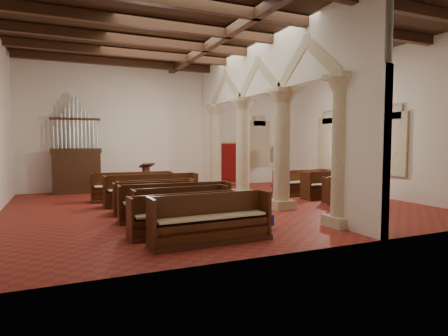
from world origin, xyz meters
The scene contains 32 objects.
floor centered at (0.00, 0.00, 0.00)m, with size 14.00×14.00×0.00m, color maroon.
ceiling centered at (0.00, 0.00, 6.00)m, with size 14.00×14.00×0.00m, color #331E11.
wall_back centered at (0.00, 6.00, 3.00)m, with size 14.00×0.02×6.00m, color white.
wall_front centered at (0.00, -6.00, 3.00)m, with size 14.00×0.02×6.00m, color white.
wall_right centered at (7.00, 0.00, 3.00)m, with size 0.02×12.00×6.00m, color white.
ceiling_beams centered at (0.00, 0.00, 5.82)m, with size 13.80×11.80×0.30m, color #391F12, non-canonical shape.
arcade centered at (1.80, 0.00, 3.56)m, with size 0.90×11.90×6.00m.
window_right_a centered at (6.98, -1.50, 2.20)m, with size 0.03×1.00×2.20m, color #306C59.
window_right_b centered at (6.98, 2.50, 2.20)m, with size 0.03×1.00×2.20m, color #306C59.
window_back centered at (5.00, 5.98, 2.20)m, with size 1.00×0.03×2.20m, color #306C59.
pipe_organ centered at (-4.50, 5.50, 1.37)m, with size 2.10×0.85×4.40m.
lectern centered at (-1.70, 4.01, 0.57)m, with size 0.66×0.69×1.37m.
dossal_curtain centered at (3.50, 5.92, 1.17)m, with size 1.80×0.07×2.17m.
processional_banner centered at (4.87, 4.23, 0.77)m, with size 0.46×0.59×2.17m.
hymnal_box_a centered at (-0.16, -3.96, 0.24)m, with size 0.28×0.22×0.28m, color navy.
hymnal_box_b centered at (-0.01, -2.66, 0.25)m, with size 0.30×0.24×0.30m, color #14188F.
hymnal_box_c centered at (-1.73, -0.71, 0.24)m, with size 0.28×0.23×0.28m, color navy.
tube_heater_a centered at (-1.50, -4.46, 0.16)m, with size 0.11×0.11×1.10m, color white.
tube_heater_b centered at (-1.25, -4.23, 0.16)m, with size 0.09×0.09×0.93m, color white.
nave_pew_0 centered at (-2.00, -4.60, 0.37)m, with size 2.86×0.85×1.11m.
nave_pew_1 centered at (-2.28, -3.61, 0.33)m, with size 2.85×0.83×1.01m.
nave_pew_2 centered at (-2.07, -2.49, 0.34)m, with size 2.72×0.80×1.03m.
nave_pew_3 centered at (-2.03, -1.83, 0.35)m, with size 3.32×0.89×1.07m.
nave_pew_4 centered at (-2.40, -0.60, 0.33)m, with size 2.57×0.83×1.01m.
nave_pew_5 centered at (-2.16, 0.05, 0.33)m, with size 2.61×0.69×0.99m.
nave_pew_6 centered at (-2.10, 1.08, 0.36)m, with size 3.39×0.82×1.11m.
nave_pew_7 centered at (-2.59, 2.34, 0.36)m, with size 3.11×0.89×1.10m.
aisle_pew_0 centered at (4.71, -1.84, 0.36)m, with size 2.00×0.84×1.06m.
aisle_pew_1 centered at (4.78, -1.28, 0.33)m, with size 1.75×0.69×0.96m.
aisle_pew_2 centered at (4.57, -0.22, 0.37)m, with size 1.83×0.79×1.09m.
aisle_pew_3 centered at (4.42, 0.85, 0.36)m, with size 2.23×0.77×1.08m.
aisle_pew_4 centered at (4.50, 1.65, 0.33)m, with size 2.04×0.78×0.98m.
Camera 1 is at (-5.05, -12.40, 2.29)m, focal length 30.00 mm.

